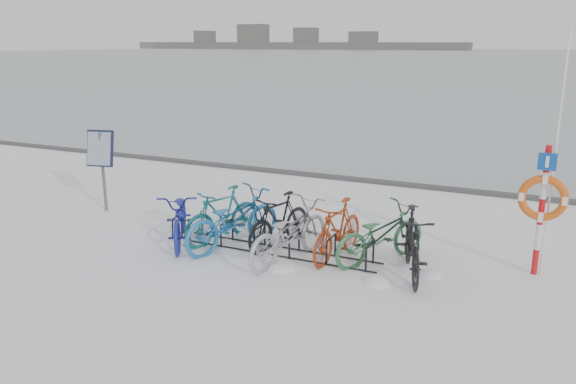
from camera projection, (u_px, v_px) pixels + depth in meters
ground at (277, 252)px, 10.53m from camera, size 900.00×900.00×0.00m
ice_sheet at (536, 57)px, 146.40m from camera, size 400.00×298.00×0.02m
quay_edge at (369, 181)px, 15.69m from camera, size 400.00×0.25×0.10m
bike_rack at (277, 243)px, 10.48m from camera, size 4.00×0.48×0.46m
info_board at (101, 153)px, 12.74m from camera, size 0.67×0.37×1.89m
lifebuoy_station at (543, 198)px, 9.13m from camera, size 0.77×0.22×4.02m
shoreline at (284, 44)px, 287.17m from camera, size 180.00×12.00×9.50m
bike_0 at (180, 215)px, 10.94m from camera, size 1.70×2.17×1.10m
bike_1 at (222, 213)px, 11.00m from camera, size 1.11×1.92×1.11m
bike_2 at (233, 218)px, 10.64m from camera, size 1.51×2.34×1.16m
bike_3 at (279, 219)px, 10.76m from camera, size 0.92×1.82×1.05m
bike_4 at (289, 230)px, 9.99m from camera, size 1.24×2.26×1.12m
bike_5 at (338, 229)px, 10.14m from camera, size 0.74×1.87×1.09m
bike_6 at (380, 232)px, 9.99m from camera, size 1.68×2.10×1.07m
bike_7 at (413, 242)px, 9.37m from camera, size 1.13×2.00×1.16m
snow_drifts at (280, 254)px, 10.42m from camera, size 6.11×2.00×0.20m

